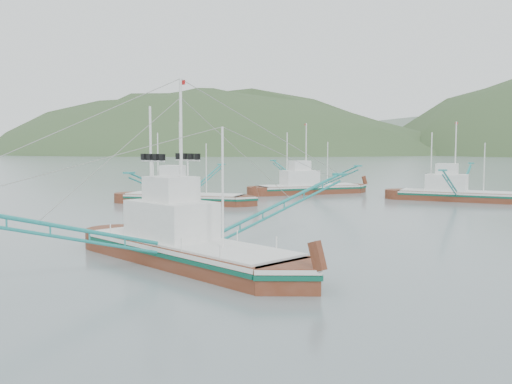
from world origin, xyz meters
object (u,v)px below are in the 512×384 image
(bg_boat_right, at_px, (457,189))
(bg_boat_left, at_px, (182,192))
(main_boat, at_px, (186,223))
(bg_boat_far, at_px, (308,177))

(bg_boat_right, bearing_deg, bg_boat_left, -147.05)
(bg_boat_left, relative_size, bg_boat_right, 0.99)
(bg_boat_left, bearing_deg, main_boat, -65.68)
(bg_boat_left, distance_m, bg_boat_right, 30.10)
(main_boat, xyz_separation_m, bg_boat_far, (-5.81, 43.65, -0.06))
(bg_boat_left, height_order, bg_boat_right, bg_boat_right)
(bg_boat_left, height_order, bg_boat_far, bg_boat_far)
(main_boat, xyz_separation_m, bg_boat_right, (12.04, 40.55, -0.79))
(bg_boat_far, bearing_deg, main_boat, -124.24)
(main_boat, bearing_deg, bg_boat_left, 143.74)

